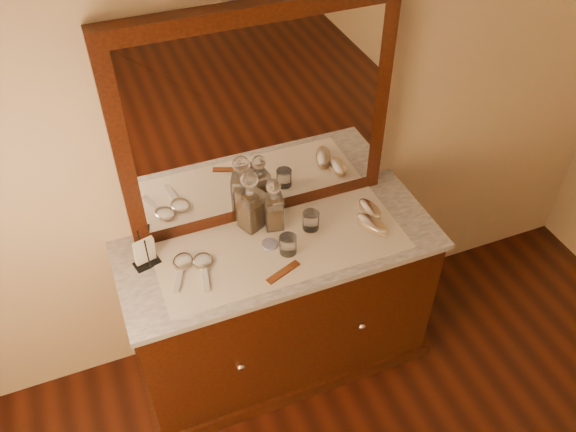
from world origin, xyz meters
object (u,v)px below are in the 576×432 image
object	(u,v)px
napkin_rack	(145,253)
decanter_right	(274,209)
brush_near	(372,224)
brush_far	(370,209)
hand_mirror_outer	(182,265)
mirror_frame	(257,120)
decanter_left	(251,206)
pin_dish	(270,244)
comb	(283,272)
dresser_cabinet	(281,306)
hand_mirror_inner	(203,265)

from	to	relation	value
napkin_rack	decanter_right	world-z (taller)	decanter_right
brush_near	brush_far	world-z (taller)	brush_near
brush_far	hand_mirror_outer	distance (m)	0.90
mirror_frame	napkin_rack	size ratio (longest dim) A/B	7.24
decanter_left	brush_far	bearing A→B (deg)	-12.42
pin_dish	comb	world-z (taller)	pin_dish
comb	napkin_rack	size ratio (longest dim) A/B	1.01
pin_dish	decanter_left	size ratio (longest dim) A/B	0.23
decanter_right	brush_near	world-z (taller)	decanter_right
hand_mirror_outer	dresser_cabinet	bearing A→B (deg)	-2.81
comb	brush_near	size ratio (longest dim) A/B	0.89
comb	decanter_left	size ratio (longest dim) A/B	0.54
comb	hand_mirror_outer	distance (m)	0.43
napkin_rack	comb	bearing A→B (deg)	-27.24
mirror_frame	decanter_right	world-z (taller)	mirror_frame
mirror_frame	hand_mirror_outer	size ratio (longest dim) A/B	5.24
brush_near	hand_mirror_outer	bearing A→B (deg)	174.06
mirror_frame	napkin_rack	distance (m)	0.73
napkin_rack	mirror_frame	bearing A→B (deg)	14.53
decanter_right	hand_mirror_inner	size ratio (longest dim) A/B	1.14
mirror_frame	brush_far	bearing A→B (deg)	-24.93
decanter_left	hand_mirror_outer	world-z (taller)	decanter_left
decanter_right	brush_far	size ratio (longest dim) A/B	1.66
decanter_left	hand_mirror_outer	distance (m)	0.40
napkin_rack	decanter_left	size ratio (longest dim) A/B	0.53
pin_dish	decanter_left	distance (m)	0.19
hand_mirror_outer	hand_mirror_inner	xyz separation A→B (m)	(0.08, -0.03, 0.00)
mirror_frame	brush_near	size ratio (longest dim) A/B	6.39
pin_dish	hand_mirror_outer	xyz separation A→B (m)	(-0.39, 0.02, 0.00)
decanter_right	pin_dish	bearing A→B (deg)	-119.30
dresser_cabinet	comb	size ratio (longest dim) A/B	8.35
napkin_rack	brush_far	bearing A→B (deg)	-3.70
pin_dish	decanter_right	bearing A→B (deg)	60.70
decanter_right	hand_mirror_outer	size ratio (longest dim) A/B	1.16
dresser_cabinet	decanter_left	xyz separation A→B (m)	(-0.08, 0.15, 0.56)
decanter_left	hand_mirror_inner	world-z (taller)	decanter_left
mirror_frame	brush_near	bearing A→B (deg)	-36.41
decanter_left	brush_far	world-z (taller)	decanter_left
brush_near	brush_far	bearing A→B (deg)	68.26
decanter_right	hand_mirror_inner	xyz separation A→B (m)	(-0.37, -0.12, -0.09)
pin_dish	hand_mirror_inner	bearing A→B (deg)	-177.54
decanter_left	brush_near	world-z (taller)	decanter_left
dresser_cabinet	pin_dish	distance (m)	0.45
comb	hand_mirror_inner	size ratio (longest dim) A/B	0.72
dresser_cabinet	pin_dish	bearing A→B (deg)	177.70
decanter_left	brush_near	xyz separation A→B (m)	(0.50, -0.22, -0.10)
decanter_left	hand_mirror_inner	size ratio (longest dim) A/B	1.35
brush_far	hand_mirror_inner	xyz separation A→B (m)	(-0.82, -0.04, -0.01)
decanter_left	brush_far	distance (m)	0.57
dresser_cabinet	brush_near	distance (m)	0.64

